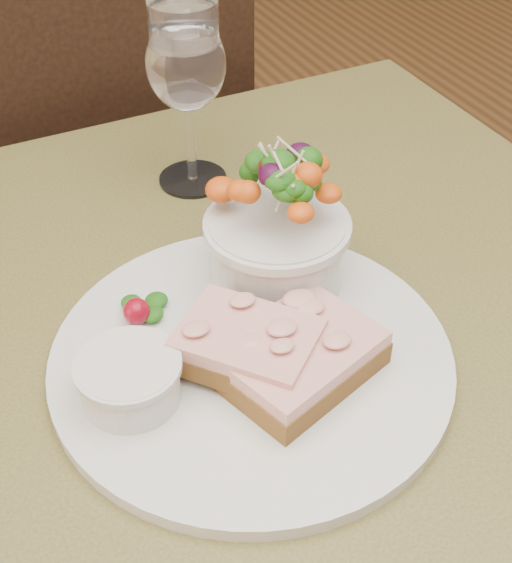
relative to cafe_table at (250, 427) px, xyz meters
name	(u,v)px	position (x,y,z in m)	size (l,w,h in m)	color
cafe_table	(250,427)	(0.00, 0.00, 0.00)	(0.80, 0.80, 0.75)	#493E1F
chair_far	(98,294)	(0.01, 0.64, -0.36)	(0.43, 0.43, 0.90)	black
dinner_plate	(251,358)	(-0.01, -0.02, 0.11)	(0.31, 0.31, 0.01)	silver
sandwich_front	(299,357)	(0.02, -0.05, 0.13)	(0.14, 0.12, 0.03)	#4E2F14
sandwich_back	(248,345)	(-0.02, -0.03, 0.14)	(0.12, 0.13, 0.03)	#4E2F14
ramekin	(130,379)	(-0.11, -0.02, 0.13)	(0.07, 0.07, 0.04)	silver
salad_bowl	(277,223)	(0.05, 0.05, 0.17)	(0.11, 0.11, 0.13)	silver
garnish	(146,306)	(-0.06, 0.06, 0.12)	(0.05, 0.04, 0.02)	#123E0B
wine_glass	(186,69)	(0.05, 0.24, 0.22)	(0.08, 0.08, 0.18)	white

